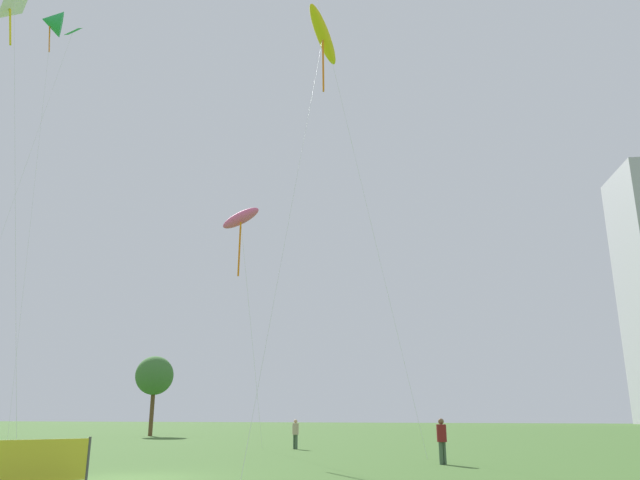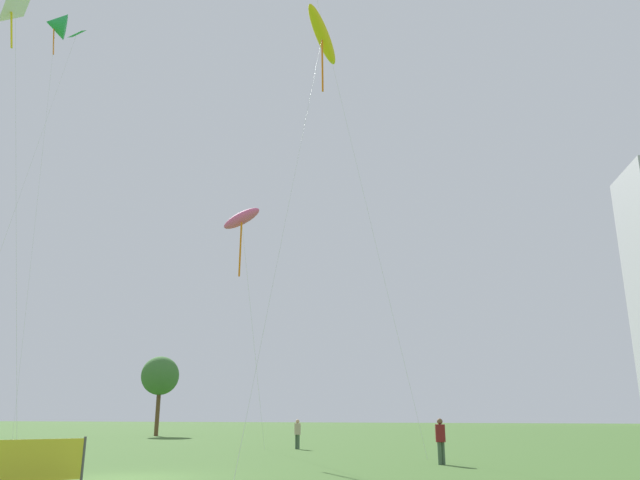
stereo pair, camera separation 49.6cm
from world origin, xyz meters
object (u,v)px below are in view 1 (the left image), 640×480
(park_tree_0, at_px, (154,376))
(event_banner, at_px, (37,461))
(person_standing_2, at_px, (295,432))
(kite_flying_3, at_px, (52,22))
(kite_flying_4, at_px, (323,36))
(person_standing_0, at_px, (442,438))
(kite_flying_6, at_px, (13,8))
(kite_flying_1, at_px, (241,219))
(kite_flying_5, at_px, (71,36))

(park_tree_0, xyz_separation_m, event_banner, (20.06, -38.59, -4.92))
(person_standing_2, relative_size, event_banner, 0.75)
(kite_flying_3, relative_size, kite_flying_4, 1.49)
(person_standing_0, distance_m, park_tree_0, 40.80)
(kite_flying_6, distance_m, event_banner, 24.39)
(kite_flying_1, relative_size, kite_flying_6, 0.58)
(kite_flying_1, relative_size, kite_flying_3, 0.40)
(person_standing_0, relative_size, kite_flying_4, 0.08)
(person_standing_2, xyz_separation_m, kite_flying_3, (-20.46, -1.95, 31.42))
(kite_flying_4, height_order, kite_flying_6, kite_flying_6)
(kite_flying_5, relative_size, kite_flying_6, 1.37)
(kite_flying_1, xyz_separation_m, kite_flying_5, (-16.92, 3.78, 17.94))
(kite_flying_3, height_order, event_banner, kite_flying_3)
(person_standing_2, distance_m, kite_flying_6, 28.03)
(kite_flying_3, bearing_deg, person_standing_0, -13.58)
(kite_flying_4, bearing_deg, person_standing_2, 115.86)
(person_standing_2, distance_m, kite_flying_5, 35.04)
(kite_flying_5, distance_m, kite_flying_6, 17.44)
(person_standing_0, xyz_separation_m, kite_flying_6, (-20.14, -5.74, 21.15))
(person_standing_0, height_order, person_standing_2, person_standing_0)
(kite_flying_1, height_order, park_tree_0, kite_flying_1)
(person_standing_2, relative_size, kite_flying_4, 0.08)
(kite_flying_4, bearing_deg, kite_flying_6, -158.57)
(kite_flying_6, relative_size, event_banner, 10.20)
(kite_flying_1, xyz_separation_m, kite_flying_4, (5.93, -3.38, 8.70))
(person_standing_0, xyz_separation_m, kite_flying_1, (-11.09, 3.52, 11.71))
(person_standing_2, bearing_deg, event_banner, 117.30)
(kite_flying_5, xyz_separation_m, kite_flying_6, (7.87, -13.04, -8.50))
(event_banner, bearing_deg, kite_flying_6, 149.23)
(kite_flying_5, bearing_deg, person_standing_0, -14.61)
(park_tree_0, relative_size, event_banner, 3.31)
(kite_flying_6, height_order, event_banner, kite_flying_6)
(park_tree_0, bearing_deg, kite_flying_5, -83.37)
(person_standing_2, bearing_deg, park_tree_0, -11.41)
(kite_flying_5, height_order, park_tree_0, kite_flying_5)
(kite_flying_1, distance_m, event_banner, 19.38)
(park_tree_0, bearing_deg, kite_flying_1, -50.67)
(kite_flying_4, distance_m, park_tree_0, 40.01)
(person_standing_0, bearing_deg, kite_flying_5, 113.66)
(person_standing_0, relative_size, kite_flying_6, 0.08)
(kite_flying_1, height_order, event_banner, kite_flying_1)
(person_standing_0, xyz_separation_m, kite_flying_5, (-28.01, 7.30, 29.65))
(event_banner, bearing_deg, park_tree_0, 117.47)
(kite_flying_6, xyz_separation_m, park_tree_0, (-10.15, 32.69, -16.57))
(person_standing_2, height_order, kite_flying_4, kite_flying_4)
(person_standing_2, distance_m, park_tree_0, 27.69)
(kite_flying_3, bearing_deg, kite_flying_6, -52.77)
(kite_flying_3, height_order, kite_flying_5, kite_flying_3)
(kite_flying_5, height_order, event_banner, kite_flying_5)
(kite_flying_4, height_order, kite_flying_5, kite_flying_5)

